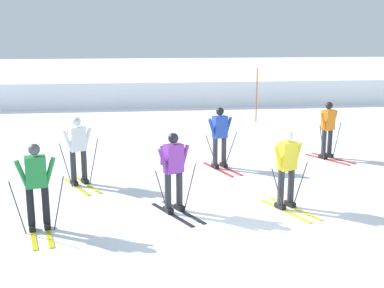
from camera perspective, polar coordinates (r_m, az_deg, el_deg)
ground_plane at (r=9.66m, az=7.93°, el=-10.14°), size 120.00×120.00×0.00m
far_snow_ridge at (r=28.00m, az=-1.78°, el=6.51°), size 80.00×6.91×1.26m
skier_green at (r=9.86m, az=-17.38°, el=-4.48°), size 0.98×1.64×1.71m
skier_blue at (r=13.72m, az=3.21°, el=0.93°), size 0.95×1.63×1.71m
skier_white at (r=12.53m, az=-13.00°, el=-0.36°), size 1.07×1.59×1.71m
skier_purple at (r=10.38m, az=-2.20°, el=-2.78°), size 1.06×1.59×1.71m
skier_orange at (r=15.29m, az=15.32°, el=1.74°), size 1.12×1.57×1.71m
skier_yellow at (r=10.77m, az=10.74°, el=-2.42°), size 0.99×1.61×1.71m
trail_marker_pole at (r=20.81m, az=7.41°, el=5.53°), size 0.05×0.05×2.24m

